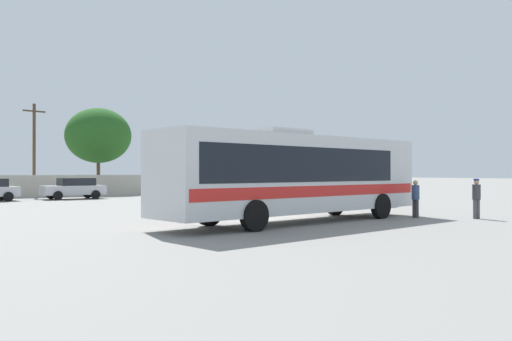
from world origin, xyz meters
TOP-DOWN VIEW (x-y plane):
  - ground_plane at (0.00, 10.00)m, footprint 300.00×300.00m
  - perimeter_wall at (0.00, 26.14)m, footprint 80.00×0.30m
  - coach_bus_silver_red at (0.03, -0.98)m, footprint 12.45×4.19m
  - attendant_by_bus_door at (5.60, -2.21)m, footprint 0.34×0.34m
  - passenger_waiting_on_apron at (7.31, -3.94)m, footprint 0.43×0.43m
  - vendor_umbrella_near_gate_red at (9.74, 4.87)m, footprint 2.42×2.42m
  - parked_car_second_silver at (-2.08, 22.04)m, footprint 4.38×2.11m
  - utility_pole_near at (-3.60, 28.17)m, footprint 1.79×0.48m
  - roadside_tree_midright at (2.41, 30.71)m, footprint 5.89×5.89m

SIDE VIEW (x-z plane):
  - ground_plane at x=0.00m, z-range 0.00..0.00m
  - parked_car_second_silver at x=-2.08m, z-range 0.04..1.57m
  - perimeter_wall at x=0.00m, z-range 0.00..1.72m
  - attendant_by_bus_door at x=5.60m, z-range 0.10..1.71m
  - passenger_waiting_on_apron at x=7.31m, z-range 0.12..1.78m
  - vendor_umbrella_near_gate_red at x=9.74m, z-range 0.70..2.83m
  - coach_bus_silver_red at x=0.03m, z-range 0.12..3.67m
  - utility_pole_near at x=-3.60m, z-range 0.18..7.66m
  - roadside_tree_midright at x=2.41m, z-range 1.39..9.19m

